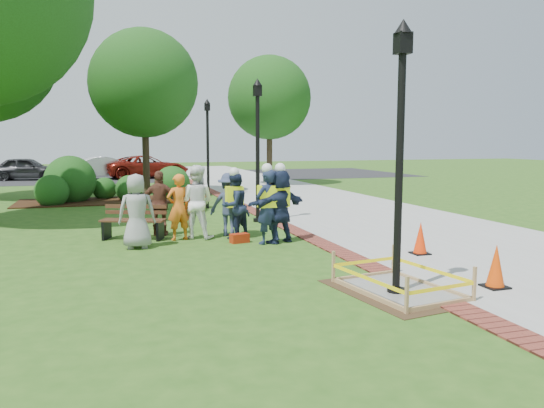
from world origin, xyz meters
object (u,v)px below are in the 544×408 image
object	(u,v)px
hivis_worker_b	(267,204)
hivis_worker_c	(234,203)
wet_concrete_pad	(399,277)
lamp_near	(400,138)
cone_front	(496,267)
bench_near	(133,229)
hivis_worker_a	(280,203)

from	to	relation	value
hivis_worker_b	hivis_worker_c	size ratio (longest dim) A/B	1.07
wet_concrete_pad	hivis_worker_c	size ratio (longest dim) A/B	1.42
hivis_worker_b	wet_concrete_pad	bearing A→B (deg)	-79.12
wet_concrete_pad	lamp_near	world-z (taller)	lamp_near
wet_concrete_pad	cone_front	distance (m)	1.65
bench_near	cone_front	bearing A→B (deg)	-49.24
wet_concrete_pad	bench_near	size ratio (longest dim) A/B	1.54
lamp_near	hivis_worker_a	distance (m)	4.92
bench_near	lamp_near	xyz separation A→B (m)	(3.74, -6.15, 2.21)
cone_front	hivis_worker_c	distance (m)	6.54
bench_near	hivis_worker_c	xyz separation A→B (m)	(2.44, -0.59, 0.62)
hivis_worker_b	hivis_worker_c	world-z (taller)	hivis_worker_b
cone_front	hivis_worker_a	xyz separation A→B (m)	(-2.14, 4.87, 0.59)
lamp_near	hivis_worker_c	bearing A→B (deg)	103.22
hivis_worker_a	hivis_worker_b	bearing A→B (deg)	-173.32
cone_front	hivis_worker_a	distance (m)	5.35
wet_concrete_pad	bench_near	bearing A→B (deg)	122.67
hivis_worker_a	lamp_near	bearing A→B (deg)	-85.06
cone_front	hivis_worker_c	xyz separation A→B (m)	(-3.04, 5.77, 0.53)
cone_front	lamp_near	size ratio (longest dim) A/B	0.18
cone_front	lamp_near	distance (m)	2.75
bench_near	lamp_near	size ratio (longest dim) A/B	0.39
hivis_worker_b	hivis_worker_c	bearing A→B (deg)	121.03
hivis_worker_c	wet_concrete_pad	bearing A→B (deg)	-75.27
cone_front	hivis_worker_c	world-z (taller)	hivis_worker_c
lamp_near	hivis_worker_a	xyz separation A→B (m)	(-0.40, 4.66, -1.53)
cone_front	hivis_worker_b	distance (m)	5.46
bench_near	lamp_near	world-z (taller)	lamp_near
bench_near	hivis_worker_b	distance (m)	3.44
wet_concrete_pad	hivis_worker_a	xyz separation A→B (m)	(-0.53, 4.54, 0.71)
hivis_worker_a	hivis_worker_b	size ratio (longest dim) A/B	1.00
hivis_worker_b	hivis_worker_a	bearing A→B (deg)	6.68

